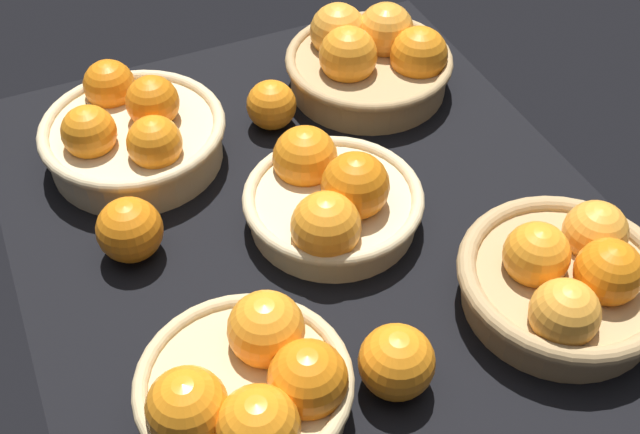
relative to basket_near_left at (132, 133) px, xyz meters
The scene contains 9 objects.
market_tray 27.62cm from the basket_near_left, 39.15° to the left, with size 84.00×72.00×3.00cm, color black.
basket_near_left is the anchor object (origin of this frame).
basket_center 28.74cm from the basket_near_left, 41.34° to the left, with size 22.32×22.32×11.08cm.
basket_near_right 43.42cm from the basket_near_left, ahead, with size 21.66×21.66×11.53cm.
basket_far_left 36.12cm from the basket_near_left, 93.51° to the left, with size 24.48×24.48×11.37cm.
basket_far_right 57.69cm from the basket_near_left, 40.38° to the left, with size 24.03×24.03×10.86cm.
loose_orange_front_gap 19.40cm from the basket_near_left, 87.91° to the left, with size 7.01×7.01×7.01cm, color orange.
loose_orange_back_gap 17.33cm from the basket_near_left, 16.11° to the right, with size 7.90×7.90×7.90cm, color orange.
loose_orange_side_gap 48.27cm from the basket_near_left, 18.38° to the left, with size 7.95×7.95×7.95cm, color orange.
Camera 1 is at (64.67, -27.98, 75.90)cm, focal length 45.51 mm.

